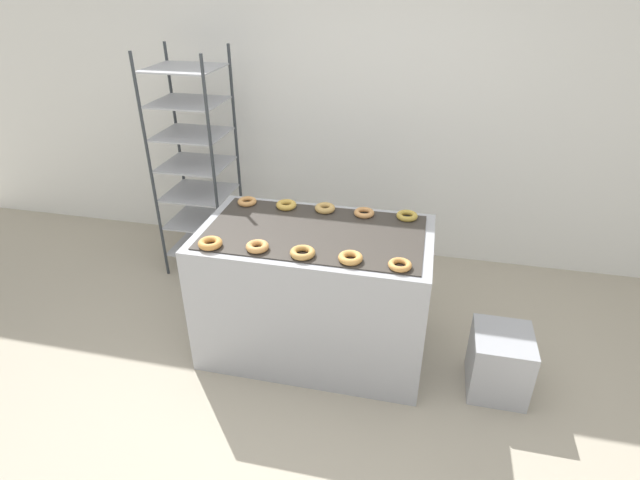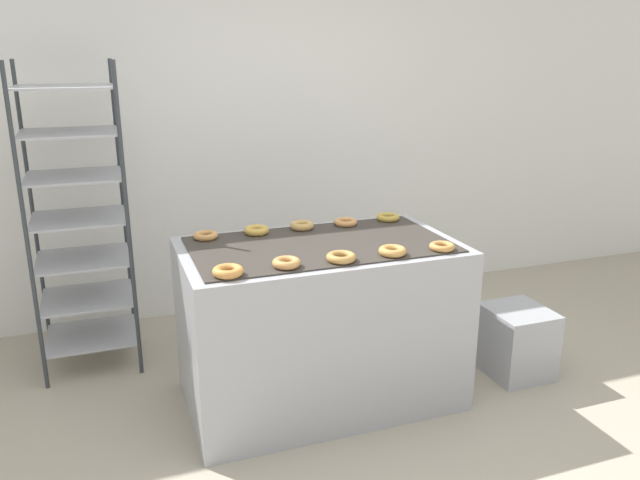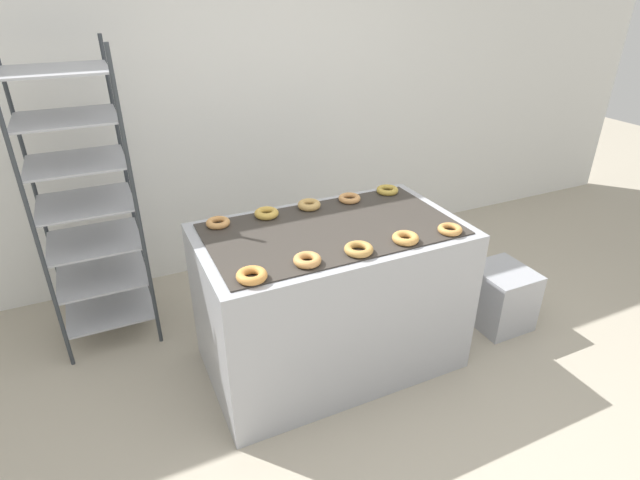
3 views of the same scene
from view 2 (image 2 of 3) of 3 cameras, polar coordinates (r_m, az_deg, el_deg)
The scene contains 15 objects.
ground_plane at distance 3.10m, azimuth 4.46°, elevation -19.97°, with size 14.00×14.00×0.00m, color #B2A893.
wall_back at distance 4.52m, azimuth -6.39°, elevation 10.95°, with size 8.00×0.05×2.80m.
fryer_machine at distance 3.41m, azimuth 0.01°, elevation -7.57°, with size 1.45×0.84×0.90m.
baking_rack_cart at distance 3.90m, azimuth -21.19°, elevation 1.84°, with size 0.55×0.51×1.82m.
glaze_bin at distance 3.94m, azimuth 17.50°, elevation -8.82°, with size 0.35×0.38×0.41m.
donut_near_leftmost at distance 2.82m, azimuth -8.41°, elevation -2.84°, with size 0.14×0.14×0.04m, color #DD9345.
donut_near_left at distance 2.90m, azimuth -3.09°, elevation -2.09°, with size 0.13×0.13×0.04m, color tan.
donut_near_center at distance 2.98m, azimuth 1.88°, elevation -1.59°, with size 0.14×0.14×0.04m, color tan.
donut_near_right at distance 3.09m, azimuth 6.64°, elevation -1.00°, with size 0.14×0.14×0.04m, color #DA9B4D.
donut_near_rightmost at distance 3.21m, azimuth 11.09°, elevation -0.59°, with size 0.13×0.13×0.03m, color #D6944B.
donut_far_leftmost at distance 3.39m, azimuth -10.40°, elevation 0.40°, with size 0.13×0.13×0.03m, color tan.
donut_far_left at distance 3.44m, azimuth -5.83°, elevation 0.89°, with size 0.14×0.14×0.04m, color gold.
donut_far_center at distance 3.52m, azimuth -1.60°, elevation 1.35°, with size 0.13×0.13×0.04m, color tan.
donut_far_right at distance 3.60m, azimuth 2.36°, elevation 1.65°, with size 0.13×0.13×0.03m, color tan.
donut_far_rightmost at distance 3.72m, azimuth 6.23°, elevation 2.09°, with size 0.14×0.14×0.03m, color gold.
Camera 2 is at (-1.05, -2.25, 1.86)m, focal length 35.00 mm.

